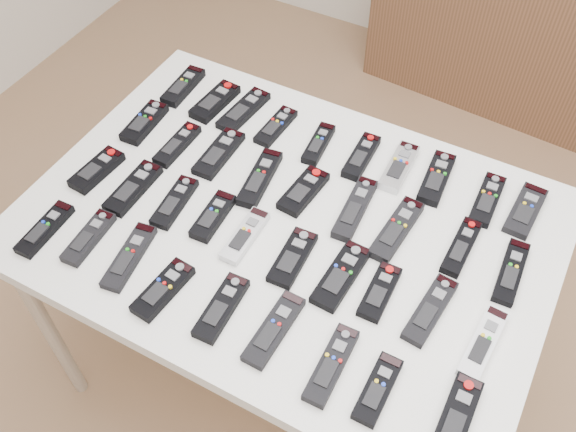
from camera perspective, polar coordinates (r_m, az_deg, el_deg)
The scene contains 41 objects.
ground at distance 2.15m, azimuth 2.01°, elevation -16.55°, with size 4.00×4.00×0.00m, color #96704C.
table at distance 1.59m, azimuth 0.00°, elevation -1.79°, with size 1.25×0.88×0.78m.
sideboard at distance 3.00m, azimuth 23.64°, elevation 14.59°, with size 1.64×0.38×0.82m, color #4E331F.
remote_0 at distance 1.91m, azimuth -9.30°, elevation 11.31°, with size 0.05×0.17×0.02m, color black.
remote_1 at distance 1.85m, azimuth -6.51°, elevation 10.08°, with size 0.06×0.17×0.02m, color black.
remote_2 at distance 1.81m, azimuth -3.97°, elevation 9.36°, with size 0.06×0.18×0.02m, color black.
remote_3 at distance 1.76m, azimuth -1.09°, elevation 7.97°, with size 0.05×0.15×0.02m, color black.
remote_4 at distance 1.71m, azimuth 2.73°, elevation 6.43°, with size 0.04×0.15×0.02m, color black.
remote_5 at distance 1.68m, azimuth 6.53°, elevation 5.28°, with size 0.05×0.16×0.02m, color black.
remote_6 at distance 1.67m, azimuth 9.84°, elevation 4.31°, with size 0.05×0.17×0.02m, color #B7B7BC.
remote_7 at distance 1.66m, azimuth 13.06°, elevation 3.30°, with size 0.06×0.18×0.02m, color black.
remote_8 at distance 1.65m, azimuth 17.29°, elevation 1.40°, with size 0.05×0.17×0.02m, color black.
remote_9 at distance 1.66m, azimuth 20.35°, elevation 0.45°, with size 0.06×0.17×0.02m, color black.
remote_10 at distance 1.81m, azimuth -12.64°, elevation 8.12°, with size 0.06×0.16×0.02m, color black.
remote_11 at distance 1.73m, azimuth -9.81°, elevation 6.27°, with size 0.05×0.16×0.02m, color black.
remote_12 at distance 1.69m, azimuth -6.17°, elevation 5.57°, with size 0.06×0.18×0.02m, color black.
remote_13 at distance 1.62m, azimuth -2.52°, elevation 3.38°, with size 0.05×0.19×0.02m, color black.
remote_14 at distance 1.59m, azimuth 1.38°, elevation 2.24°, with size 0.06×0.16×0.02m, color black.
remote_15 at distance 1.56m, azimuth 5.96°, elevation 0.65°, with size 0.05×0.20×0.02m, color black.
remote_16 at distance 1.53m, azimuth 9.62°, elevation -1.20°, with size 0.05×0.20×0.02m, color black.
remote_17 at distance 1.54m, azimuth 15.14°, elevation -2.67°, with size 0.04×0.17×0.02m, color black.
remote_18 at distance 1.53m, azimuth 19.21°, elevation -4.72°, with size 0.05×0.18×0.02m, color black.
remote_19 at distance 1.71m, azimuth -16.63°, elevation 3.95°, with size 0.06×0.15×0.02m, color black.
remote_20 at distance 1.64m, azimuth -13.60°, elevation 2.43°, with size 0.06×0.18×0.02m, color black.
remote_21 at distance 1.59m, azimuth -10.05°, elevation 1.22°, with size 0.05×0.16×0.02m, color black.
remote_22 at distance 1.55m, azimuth -6.68°, elevation -0.02°, with size 0.05×0.15×0.02m, color black.
remote_23 at distance 1.51m, azimuth -3.84°, elevation -1.76°, with size 0.05×0.16×0.02m, color #B7B7BC.
remote_24 at distance 1.47m, azimuth 0.41°, elevation -3.71°, with size 0.06×0.16×0.02m, color black.
remote_25 at distance 1.44m, azimuth 4.73°, elevation -5.30°, with size 0.06×0.18×0.02m, color black.
remote_26 at distance 1.43m, azimuth 8.15°, elevation -6.68°, with size 0.05×0.15×0.02m, color black.
remote_27 at distance 1.42m, azimuth 12.52°, elevation -8.15°, with size 0.05×0.18×0.02m, color black.
remote_28 at distance 1.41m, azimuth 16.94°, elevation -10.76°, with size 0.05×0.18×0.02m, color silver.
remote_29 at distance 1.62m, azimuth -20.80°, elevation -1.08°, with size 0.05×0.16×0.02m, color black.
remote_30 at distance 1.57m, azimuth -17.29°, elevation -1.83°, with size 0.05×0.16×0.02m, color black.
remote_31 at distance 1.51m, azimuth -13.93°, elevation -3.53°, with size 0.05×0.19×0.02m, color black.
remote_32 at distance 1.44m, azimuth -11.05°, elevation -6.43°, with size 0.06×0.16×0.02m, color black.
remote_33 at distance 1.40m, azimuth -5.94°, elevation -8.11°, with size 0.05×0.17×0.02m, color black.
remote_34 at distance 1.37m, azimuth -1.26°, elevation -10.02°, with size 0.05×0.18×0.02m, color black.
remote_35 at distance 1.33m, azimuth 3.87°, elevation -13.06°, with size 0.05×0.18×0.02m, color black.
remote_36 at distance 1.32m, azimuth 7.98°, elevation -14.99°, with size 0.05×0.15×0.02m, color black.
remote_37 at distance 1.32m, azimuth 14.75°, elevation -16.91°, with size 0.05×0.17×0.02m, color black.
Camera 1 is at (0.33, -0.77, 1.98)m, focal length 40.00 mm.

